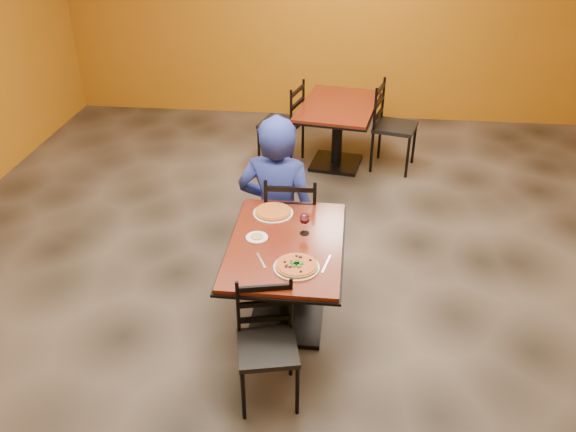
# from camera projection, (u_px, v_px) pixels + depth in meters

# --- Properties ---
(floor) EXTENTS (7.00, 8.00, 0.01)m
(floor) POSITION_uv_depth(u_px,v_px,m) (293.00, 284.00, 5.02)
(floor) COLOR black
(floor) RESTS_ON ground
(wall_back) EXTENTS (7.00, 0.01, 3.00)m
(wall_back) POSITION_uv_depth(u_px,v_px,m) (325.00, 5.00, 7.68)
(wall_back) COLOR #B26313
(wall_back) RESTS_ON ground
(table_main) EXTENTS (0.83, 1.23, 0.75)m
(table_main) POSITION_uv_depth(u_px,v_px,m) (286.00, 265.00, 4.31)
(table_main) COLOR maroon
(table_main) RESTS_ON floor
(table_second) EXTENTS (1.02, 1.35, 0.75)m
(table_second) POSITION_uv_depth(u_px,v_px,m) (338.00, 120.00, 6.75)
(table_second) COLOR maroon
(table_second) RESTS_ON floor
(chair_main_near) EXTENTS (0.45, 0.45, 0.83)m
(chair_main_near) POSITION_uv_depth(u_px,v_px,m) (267.00, 349.00, 3.76)
(chair_main_near) COLOR black
(chair_main_near) RESTS_ON floor
(chair_main_far) EXTENTS (0.45, 0.45, 0.95)m
(chair_main_far) POSITION_uv_depth(u_px,v_px,m) (291.00, 220.00, 5.00)
(chair_main_far) COLOR black
(chair_main_far) RESTS_ON floor
(chair_second_left) EXTENTS (0.54, 0.54, 0.98)m
(chair_second_left) POSITION_uv_depth(u_px,v_px,m) (281.00, 124.00, 6.85)
(chair_second_left) COLOR black
(chair_second_left) RESTS_ON floor
(chair_second_right) EXTENTS (0.55, 0.55, 1.00)m
(chair_second_right) POSITION_uv_depth(u_px,v_px,m) (395.00, 127.00, 6.72)
(chair_second_right) COLOR black
(chair_second_right) RESTS_ON floor
(diner) EXTENTS (0.71, 0.50, 1.39)m
(diner) POSITION_uv_depth(u_px,v_px,m) (277.00, 194.00, 4.95)
(diner) COLOR navy
(diner) RESTS_ON floor
(plate_main) EXTENTS (0.31, 0.31, 0.01)m
(plate_main) POSITION_uv_depth(u_px,v_px,m) (296.00, 267.00, 3.94)
(plate_main) COLOR white
(plate_main) RESTS_ON table_main
(pizza_main) EXTENTS (0.28, 0.28, 0.02)m
(pizza_main) POSITION_uv_depth(u_px,v_px,m) (296.00, 265.00, 3.93)
(pizza_main) COLOR maroon
(pizza_main) RESTS_ON plate_main
(plate_far) EXTENTS (0.31, 0.31, 0.01)m
(plate_far) POSITION_uv_depth(u_px,v_px,m) (273.00, 213.00, 4.56)
(plate_far) COLOR white
(plate_far) RESTS_ON table_main
(pizza_far) EXTENTS (0.28, 0.28, 0.02)m
(pizza_far) POSITION_uv_depth(u_px,v_px,m) (273.00, 211.00, 4.55)
(pizza_far) COLOR orange
(pizza_far) RESTS_ON plate_far
(side_plate) EXTENTS (0.16, 0.16, 0.01)m
(side_plate) POSITION_uv_depth(u_px,v_px,m) (257.00, 237.00, 4.26)
(side_plate) COLOR white
(side_plate) RESTS_ON table_main
(dip) EXTENTS (0.09, 0.09, 0.01)m
(dip) POSITION_uv_depth(u_px,v_px,m) (257.00, 236.00, 4.25)
(dip) COLOR tan
(dip) RESTS_ON side_plate
(wine_glass) EXTENTS (0.08, 0.08, 0.18)m
(wine_glass) POSITION_uv_depth(u_px,v_px,m) (305.00, 223.00, 4.27)
(wine_glass) COLOR white
(wine_glass) RESTS_ON table_main
(fork) EXTENTS (0.09, 0.18, 0.00)m
(fork) POSITION_uv_depth(u_px,v_px,m) (261.00, 260.00, 4.01)
(fork) COLOR silver
(fork) RESTS_ON table_main
(knife) EXTENTS (0.06, 0.21, 0.00)m
(knife) POSITION_uv_depth(u_px,v_px,m) (326.00, 264.00, 3.98)
(knife) COLOR silver
(knife) RESTS_ON table_main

